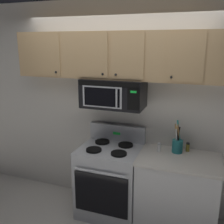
{
  "coord_description": "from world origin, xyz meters",
  "views": [
    {
      "loc": [
        1.03,
        -2.39,
        2.17
      ],
      "look_at": [
        0.0,
        0.49,
        1.35
      ],
      "focal_mm": 41.43,
      "sensor_mm": 36.0,
      "label": 1
    }
  ],
  "objects_px": {
    "over_range_microwave": "(113,93)",
    "spice_jar": "(188,147)",
    "stove_range": "(110,179)",
    "utensil_crock_teal": "(177,144)",
    "salt_shaker": "(159,147)"
  },
  "relations": [
    {
      "from": "over_range_microwave",
      "to": "utensil_crock_teal",
      "type": "distance_m",
      "value": 0.98
    },
    {
      "from": "over_range_microwave",
      "to": "salt_shaker",
      "type": "distance_m",
      "value": 0.86
    },
    {
      "from": "utensil_crock_teal",
      "to": "spice_jar",
      "type": "bearing_deg",
      "value": 31.45
    },
    {
      "from": "stove_range",
      "to": "salt_shaker",
      "type": "relative_size",
      "value": 10.25
    },
    {
      "from": "salt_shaker",
      "to": "stove_range",
      "type": "bearing_deg",
      "value": -170.65
    },
    {
      "from": "over_range_microwave",
      "to": "spice_jar",
      "type": "height_order",
      "value": "over_range_microwave"
    },
    {
      "from": "stove_range",
      "to": "spice_jar",
      "type": "distance_m",
      "value": 1.06
    },
    {
      "from": "utensil_crock_teal",
      "to": "salt_shaker",
      "type": "distance_m",
      "value": 0.22
    },
    {
      "from": "spice_jar",
      "to": "utensil_crock_teal",
      "type": "bearing_deg",
      "value": -148.55
    },
    {
      "from": "over_range_microwave",
      "to": "spice_jar",
      "type": "distance_m",
      "value": 1.11
    },
    {
      "from": "stove_range",
      "to": "over_range_microwave",
      "type": "height_order",
      "value": "over_range_microwave"
    },
    {
      "from": "stove_range",
      "to": "over_range_microwave",
      "type": "bearing_deg",
      "value": 90.14
    },
    {
      "from": "stove_range",
      "to": "utensil_crock_teal",
      "type": "height_order",
      "value": "utensil_crock_teal"
    },
    {
      "from": "stove_range",
      "to": "utensil_crock_teal",
      "type": "distance_m",
      "value": 0.97
    },
    {
      "from": "over_range_microwave",
      "to": "stove_range",
      "type": "bearing_deg",
      "value": -89.86
    }
  ]
}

